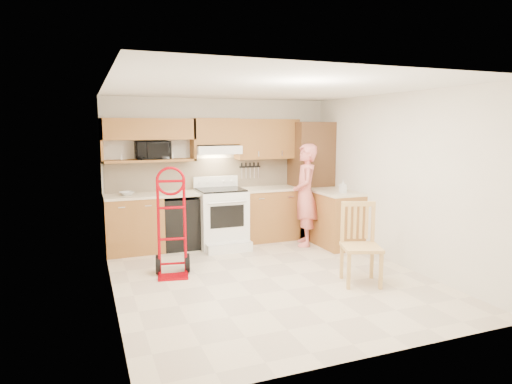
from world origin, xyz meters
TOP-DOWN VIEW (x-y plane):
  - floor at (0.00, 0.00)m, footprint 4.00×4.50m
  - ceiling at (0.00, 0.00)m, footprint 4.00×4.50m
  - wall_back at (0.00, 2.26)m, footprint 4.00×0.02m
  - wall_front at (0.00, -2.26)m, footprint 4.00×0.02m
  - wall_left at (-2.01, 0.00)m, footprint 0.02×4.50m
  - wall_right at (2.01, 0.00)m, footprint 0.02×4.50m
  - backsplash at (0.00, 2.23)m, footprint 3.92×0.03m
  - lower_cab_left at (-1.55, 1.95)m, footprint 0.90×0.60m
  - dishwasher at (-0.80, 1.95)m, footprint 0.60×0.60m
  - lower_cab_right at (0.83, 1.95)m, footprint 1.14×0.60m
  - countertop_left at (-1.25, 1.95)m, footprint 1.50×0.63m
  - countertop_right at (0.83, 1.95)m, footprint 1.14×0.63m
  - cab_return_right at (1.70, 1.15)m, footprint 0.60×1.00m
  - countertop_return at (1.70, 1.15)m, footprint 0.63×1.00m
  - pantry_tall at (1.65, 1.95)m, footprint 0.70×0.60m
  - upper_cab_left at (-1.25, 2.08)m, footprint 1.50×0.33m
  - upper_shelf_mw at (-1.25, 2.08)m, footprint 1.50×0.33m
  - upper_cab_center at (-0.12, 2.08)m, footprint 0.76×0.33m
  - upper_cab_right at (0.83, 2.08)m, footprint 1.14×0.33m
  - range_hood at (-0.12, 2.02)m, footprint 0.76×0.46m
  - knife_strip at (0.55, 2.21)m, footprint 0.40×0.05m
  - microwave at (-1.19, 2.08)m, footprint 0.56×0.39m
  - range at (-0.13, 1.74)m, footprint 0.79×1.04m
  - person at (1.23, 1.35)m, footprint 0.62×0.74m
  - hand_truck at (-1.19, 0.57)m, footprint 0.61×0.57m
  - dining_chair at (1.01, -0.63)m, footprint 0.61×0.64m
  - soap_bottle at (1.70, 0.92)m, footprint 0.11×0.11m
  - bowl at (-1.64, 1.95)m, footprint 0.28×0.28m

SIDE VIEW (x-z plane):
  - floor at x=0.00m, z-range -0.02..0.00m
  - dishwasher at x=-0.80m, z-range 0.00..0.85m
  - lower_cab_left at x=-1.55m, z-range 0.00..0.90m
  - lower_cab_right at x=0.83m, z-range 0.00..0.90m
  - cab_return_right at x=1.70m, z-range 0.00..0.90m
  - dining_chair at x=1.01m, z-range 0.00..1.04m
  - range at x=-0.13m, z-range 0.00..1.16m
  - hand_truck at x=-1.19m, z-range 0.00..1.34m
  - person at x=1.23m, z-range 0.00..1.74m
  - countertop_left at x=-1.25m, z-range 0.90..0.94m
  - countertop_right at x=0.83m, z-range 0.90..0.94m
  - countertop_return at x=1.70m, z-range 0.90..0.94m
  - bowl at x=-1.64m, z-range 0.94..0.99m
  - soap_bottle at x=1.70m, z-range 0.94..1.15m
  - pantry_tall at x=1.65m, z-range 0.00..2.10m
  - backsplash at x=0.00m, z-range 0.92..1.48m
  - knife_strip at x=0.55m, z-range 1.09..1.39m
  - wall_back at x=0.00m, z-range 0.00..2.50m
  - wall_front at x=0.00m, z-range 0.00..2.50m
  - wall_left at x=-2.01m, z-range 0.00..2.50m
  - wall_right at x=2.01m, z-range 0.00..2.50m
  - upper_shelf_mw at x=-1.25m, z-range 1.45..1.49m
  - range_hood at x=-0.12m, z-range 1.56..1.70m
  - microwave at x=-1.19m, z-range 1.49..1.79m
  - upper_cab_right at x=0.83m, z-range 1.45..2.15m
  - upper_cab_center at x=-0.12m, z-range 1.72..2.16m
  - upper_cab_left at x=-1.25m, z-range 1.81..2.15m
  - ceiling at x=0.00m, z-range 2.50..2.52m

